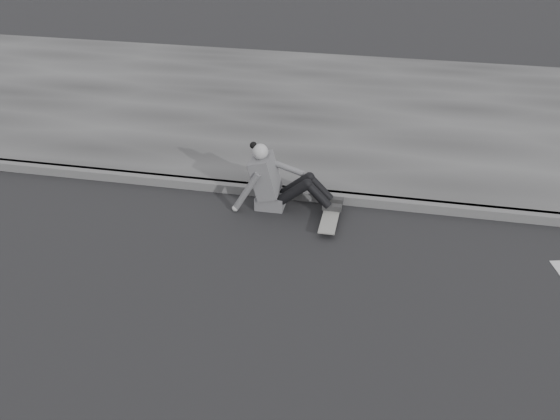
{
  "coord_description": "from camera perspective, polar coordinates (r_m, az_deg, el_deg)",
  "views": [
    {
      "loc": [
        -0.38,
        -4.47,
        4.09
      ],
      "look_at": [
        -1.56,
        1.4,
        0.5
      ],
      "focal_mm": 40.0,
      "sensor_mm": 36.0,
      "label": 1
    }
  ],
  "objects": [
    {
      "name": "skateboard",
      "position": [
        7.69,
        4.61,
        -0.68
      ],
      "size": [
        0.2,
        0.78,
        0.09
      ],
      "color": "#AAAAA4",
      "rests_on": "ground"
    },
    {
      "name": "seated_woman",
      "position": [
        7.86,
        -0.39,
        2.59
      ],
      "size": [
        1.38,
        0.46,
        0.88
      ],
      "color": "#515153",
      "rests_on": "ground"
    },
    {
      "name": "ground",
      "position": [
        6.07,
        12.2,
        -12.3
      ],
      "size": [
        80.0,
        80.0,
        0.0
      ],
      "primitive_type": "plane",
      "color": "black",
      "rests_on": "ground"
    },
    {
      "name": "curb",
      "position": [
        8.13,
        12.51,
        0.41
      ],
      "size": [
        24.0,
        0.16,
        0.12
      ],
      "primitive_type": "cube",
      "color": "#505050",
      "rests_on": "ground"
    },
    {
      "name": "sidewalk",
      "position": [
        10.86,
        12.67,
        8.36
      ],
      "size": [
        24.0,
        6.0,
        0.12
      ],
      "primitive_type": "cube",
      "color": "#383838",
      "rests_on": "ground"
    }
  ]
}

